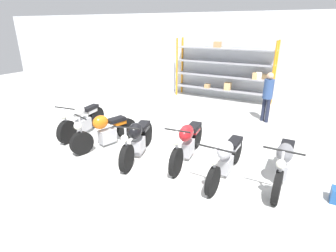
{
  "coord_description": "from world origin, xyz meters",
  "views": [
    {
      "loc": [
        3.0,
        -5.01,
        3.1
      ],
      "look_at": [
        0.0,
        0.4,
        0.7
      ],
      "focal_mm": 28.0,
      "sensor_mm": 36.0,
      "label": 1
    }
  ],
  "objects_px": {
    "motorcycle_white": "(82,120)",
    "motorcycle_grey": "(283,162)",
    "motorcycle_orange": "(105,131)",
    "person_browsing": "(268,93)",
    "shelving_rack": "(225,70)",
    "motorcycle_red": "(188,141)",
    "motorcycle_black": "(137,139)",
    "motorcycle_silver": "(226,157)"
  },
  "relations": [
    {
      "from": "motorcycle_white",
      "to": "motorcycle_grey",
      "type": "bearing_deg",
      "value": 82.79
    },
    {
      "from": "motorcycle_orange",
      "to": "person_browsing",
      "type": "distance_m",
      "value": 5.39
    },
    {
      "from": "shelving_rack",
      "to": "motorcycle_orange",
      "type": "height_order",
      "value": "shelving_rack"
    },
    {
      "from": "motorcycle_orange",
      "to": "motorcycle_red",
      "type": "relative_size",
      "value": 0.91
    },
    {
      "from": "person_browsing",
      "to": "shelving_rack",
      "type": "bearing_deg",
      "value": -100.02
    },
    {
      "from": "shelving_rack",
      "to": "motorcycle_black",
      "type": "xyz_separation_m",
      "value": [
        -0.18,
        -6.26,
        -0.81
      ]
    },
    {
      "from": "motorcycle_grey",
      "to": "person_browsing",
      "type": "height_order",
      "value": "person_browsing"
    },
    {
      "from": "shelving_rack",
      "to": "motorcycle_red",
      "type": "bearing_deg",
      "value": -80.52
    },
    {
      "from": "motorcycle_red",
      "to": "motorcycle_grey",
      "type": "xyz_separation_m",
      "value": [
        2.14,
        0.01,
        -0.01
      ]
    },
    {
      "from": "shelving_rack",
      "to": "person_browsing",
      "type": "distance_m",
      "value": 2.97
    },
    {
      "from": "motorcycle_white",
      "to": "shelving_rack",
      "type": "bearing_deg",
      "value": 149.32
    },
    {
      "from": "motorcycle_black",
      "to": "motorcycle_grey",
      "type": "xyz_separation_m",
      "value": [
        3.29,
        0.47,
        0.02
      ]
    },
    {
      "from": "shelving_rack",
      "to": "motorcycle_silver",
      "type": "distance_m",
      "value": 6.5
    },
    {
      "from": "motorcycle_red",
      "to": "motorcycle_silver",
      "type": "relative_size",
      "value": 1.04
    },
    {
      "from": "motorcycle_silver",
      "to": "person_browsing",
      "type": "distance_m",
      "value": 4.1
    },
    {
      "from": "motorcycle_silver",
      "to": "motorcycle_grey",
      "type": "height_order",
      "value": "motorcycle_grey"
    },
    {
      "from": "motorcycle_black",
      "to": "person_browsing",
      "type": "relative_size",
      "value": 1.21
    },
    {
      "from": "shelving_rack",
      "to": "motorcycle_red",
      "type": "relative_size",
      "value": 1.94
    },
    {
      "from": "shelving_rack",
      "to": "motorcycle_grey",
      "type": "xyz_separation_m",
      "value": [
        3.11,
        -5.8,
        -0.79
      ]
    },
    {
      "from": "motorcycle_orange",
      "to": "motorcycle_black",
      "type": "distance_m",
      "value": 1.13
    },
    {
      "from": "motorcycle_orange",
      "to": "motorcycle_grey",
      "type": "relative_size",
      "value": 0.94
    },
    {
      "from": "motorcycle_orange",
      "to": "motorcycle_black",
      "type": "xyz_separation_m",
      "value": [
        1.12,
        -0.09,
        0.02
      ]
    },
    {
      "from": "motorcycle_orange",
      "to": "motorcycle_silver",
      "type": "bearing_deg",
      "value": 106.66
    },
    {
      "from": "motorcycle_black",
      "to": "motorcycle_grey",
      "type": "height_order",
      "value": "motorcycle_grey"
    },
    {
      "from": "motorcycle_white",
      "to": "motorcycle_red",
      "type": "distance_m",
      "value": 3.44
    },
    {
      "from": "motorcycle_orange",
      "to": "shelving_rack",
      "type": "bearing_deg",
      "value": -176.18
    },
    {
      "from": "shelving_rack",
      "to": "motorcycle_white",
      "type": "distance_m",
      "value": 6.41
    },
    {
      "from": "motorcycle_grey",
      "to": "person_browsing",
      "type": "distance_m",
      "value": 3.9
    },
    {
      "from": "motorcycle_orange",
      "to": "motorcycle_red",
      "type": "distance_m",
      "value": 2.3
    },
    {
      "from": "shelving_rack",
      "to": "motorcycle_grey",
      "type": "bearing_deg",
      "value": -61.79
    },
    {
      "from": "person_browsing",
      "to": "motorcycle_red",
      "type": "bearing_deg",
      "value": 16.98
    },
    {
      "from": "motorcycle_silver",
      "to": "person_browsing",
      "type": "bearing_deg",
      "value": -179.52
    },
    {
      "from": "motorcycle_grey",
      "to": "person_browsing",
      "type": "relative_size",
      "value": 1.26
    },
    {
      "from": "shelving_rack",
      "to": "motorcycle_silver",
      "type": "height_order",
      "value": "shelving_rack"
    },
    {
      "from": "motorcycle_silver",
      "to": "motorcycle_grey",
      "type": "relative_size",
      "value": 1.0
    },
    {
      "from": "motorcycle_white",
      "to": "motorcycle_grey",
      "type": "xyz_separation_m",
      "value": [
        5.58,
        0.06,
        0.04
      ]
    },
    {
      "from": "motorcycle_grey",
      "to": "person_browsing",
      "type": "xyz_separation_m",
      "value": [
        -0.99,
        3.74,
        0.49
      ]
    },
    {
      "from": "shelving_rack",
      "to": "motorcycle_silver",
      "type": "bearing_deg",
      "value": -71.72
    },
    {
      "from": "shelving_rack",
      "to": "motorcycle_red",
      "type": "xyz_separation_m",
      "value": [
        0.97,
        -5.81,
        -0.78
      ]
    },
    {
      "from": "motorcycle_white",
      "to": "person_browsing",
      "type": "xyz_separation_m",
      "value": [
        4.59,
        3.81,
        0.54
      ]
    },
    {
      "from": "shelving_rack",
      "to": "motorcycle_silver",
      "type": "xyz_separation_m",
      "value": [
        2.02,
        -6.12,
        -0.8
      ]
    },
    {
      "from": "motorcycle_red",
      "to": "person_browsing",
      "type": "relative_size",
      "value": 1.31
    }
  ]
}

